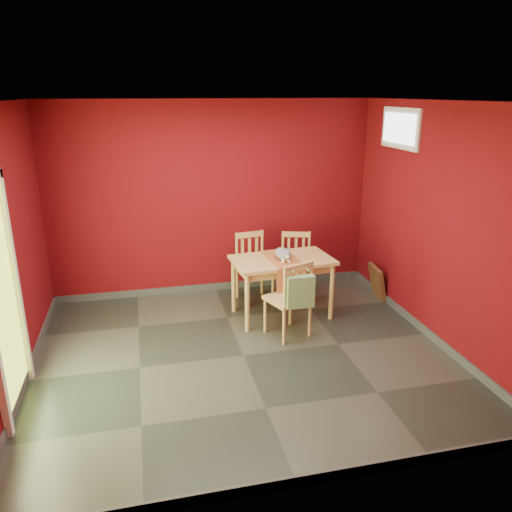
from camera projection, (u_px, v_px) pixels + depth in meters
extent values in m
plane|color=#2D342D|center=(243.00, 355.00, 5.53)|extent=(4.50, 4.50, 0.00)
plane|color=#620A0F|center=(213.00, 200.00, 6.96)|extent=(4.50, 0.00, 4.50)
plane|color=#620A0F|center=(305.00, 322.00, 3.26)|extent=(4.50, 0.00, 4.50)
plane|color=#620A0F|center=(5.00, 254.00, 4.62)|extent=(0.00, 4.00, 4.00)
plane|color=#620A0F|center=(438.00, 226.00, 5.60)|extent=(0.00, 4.00, 4.00)
plane|color=white|center=(241.00, 101.00, 4.69)|extent=(4.50, 4.50, 0.00)
cube|color=#3F4244|center=(216.00, 286.00, 7.35)|extent=(4.50, 0.02, 0.10)
cube|color=#3F4244|center=(299.00, 481.00, 3.68)|extent=(4.50, 0.02, 0.10)
cube|color=#3F4244|center=(27.00, 377.00, 5.03)|extent=(0.03, 4.00, 0.10)
cube|color=#3F4244|center=(425.00, 330.00, 6.01)|extent=(0.03, 4.00, 0.10)
cube|color=#B7D838|center=(1.00, 303.00, 4.35)|extent=(0.02, 0.85, 2.05)
cube|color=white|center=(15.00, 280.00, 4.78)|extent=(0.06, 0.08, 2.13)
cube|color=white|center=(401.00, 128.00, 6.21)|extent=(0.03, 0.90, 0.50)
cube|color=white|center=(399.00, 128.00, 6.20)|extent=(0.02, 0.76, 0.36)
cube|color=silver|center=(319.00, 262.00, 7.62)|extent=(0.08, 0.02, 0.12)
cube|color=tan|center=(282.00, 260.00, 6.30)|extent=(1.30, 0.83, 0.04)
cube|color=tan|center=(282.00, 266.00, 6.33)|extent=(1.17, 0.69, 0.10)
cylinder|color=tan|center=(247.00, 303.00, 5.99)|extent=(0.06, 0.06, 0.74)
cylinder|color=tan|center=(234.00, 285.00, 6.53)|extent=(0.06, 0.06, 0.74)
cylinder|color=tan|center=(332.00, 292.00, 6.32)|extent=(0.06, 0.06, 0.74)
cylinder|color=tan|center=(312.00, 276.00, 6.86)|extent=(0.06, 0.06, 0.74)
cube|color=#B25A2D|center=(282.00, 258.00, 6.29)|extent=(0.42, 0.77, 0.01)
cube|color=#B25A2D|center=(291.00, 283.00, 6.01)|extent=(0.36, 0.04, 0.37)
cube|color=tan|center=(255.00, 270.00, 6.85)|extent=(0.51, 0.51, 0.04)
cylinder|color=tan|center=(247.00, 293.00, 6.69)|extent=(0.04, 0.04, 0.43)
cylinder|color=tan|center=(237.00, 283.00, 7.02)|extent=(0.04, 0.04, 0.43)
cylinder|color=tan|center=(273.00, 289.00, 6.82)|extent=(0.04, 0.04, 0.43)
cylinder|color=tan|center=(262.00, 280.00, 7.16)|extent=(0.04, 0.04, 0.43)
cylinder|color=tan|center=(237.00, 250.00, 6.86)|extent=(0.04, 0.04, 0.48)
cylinder|color=tan|center=(262.00, 247.00, 7.00)|extent=(0.04, 0.04, 0.48)
cube|color=tan|center=(249.00, 235.00, 6.87)|extent=(0.40, 0.10, 0.07)
cube|color=tan|center=(242.00, 252.00, 6.91)|extent=(0.04, 0.03, 0.37)
cube|color=tan|center=(250.00, 251.00, 6.95)|extent=(0.04, 0.03, 0.37)
cube|color=tan|center=(257.00, 250.00, 6.98)|extent=(0.04, 0.03, 0.37)
cube|color=tan|center=(296.00, 269.00, 6.94)|extent=(0.54, 0.54, 0.04)
cylinder|color=tan|center=(282.00, 289.00, 6.84)|extent=(0.04, 0.04, 0.42)
cylinder|color=tan|center=(282.00, 279.00, 7.20)|extent=(0.04, 0.04, 0.42)
cylinder|color=tan|center=(309.00, 289.00, 6.82)|extent=(0.04, 0.04, 0.42)
cylinder|color=tan|center=(308.00, 280.00, 7.17)|extent=(0.04, 0.04, 0.42)
cylinder|color=tan|center=(283.00, 247.00, 7.04)|extent=(0.04, 0.04, 0.46)
cylinder|color=tan|center=(309.00, 248.00, 7.02)|extent=(0.04, 0.04, 0.46)
cube|color=tan|center=(296.00, 234.00, 6.97)|extent=(0.38, 0.15, 0.07)
cube|color=tan|center=(289.00, 250.00, 7.05)|extent=(0.04, 0.03, 0.36)
cube|color=tan|center=(296.00, 250.00, 7.05)|extent=(0.04, 0.03, 0.36)
cube|color=tan|center=(303.00, 250.00, 7.04)|extent=(0.04, 0.03, 0.36)
cube|color=tan|center=(288.00, 299.00, 5.88)|extent=(0.57, 0.57, 0.04)
cylinder|color=tan|center=(290.00, 308.00, 6.21)|extent=(0.04, 0.04, 0.43)
cylinder|color=tan|center=(310.00, 319.00, 5.91)|extent=(0.04, 0.04, 0.43)
cylinder|color=tan|center=(265.00, 316.00, 6.01)|extent=(0.04, 0.04, 0.43)
cylinder|color=tan|center=(284.00, 327.00, 5.71)|extent=(0.04, 0.04, 0.43)
cylinder|color=tan|center=(311.00, 280.00, 5.75)|extent=(0.04, 0.04, 0.48)
cylinder|color=tan|center=(285.00, 287.00, 5.55)|extent=(0.04, 0.04, 0.48)
cube|color=tan|center=(299.00, 267.00, 5.59)|extent=(0.39, 0.17, 0.07)
cube|color=tan|center=(305.00, 285.00, 5.72)|extent=(0.04, 0.03, 0.37)
cube|color=tan|center=(298.00, 287.00, 5.66)|extent=(0.04, 0.03, 0.37)
cube|color=tan|center=(291.00, 289.00, 5.61)|extent=(0.04, 0.03, 0.37)
cube|color=#729E67|center=(300.00, 292.00, 5.60)|extent=(0.31, 0.10, 0.37)
cylinder|color=#729E67|center=(292.00, 270.00, 5.56)|extent=(0.02, 0.16, 0.02)
cylinder|color=#729E67|center=(307.00, 269.00, 5.60)|extent=(0.02, 0.16, 0.02)
cube|color=brown|center=(377.00, 282.00, 7.05)|extent=(0.20, 0.47, 0.46)
cube|color=black|center=(377.00, 282.00, 7.05)|extent=(0.13, 0.33, 0.32)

